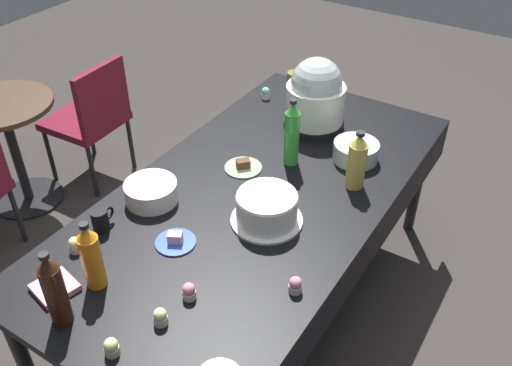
# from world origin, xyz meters

# --- Properties ---
(ground) EXTENTS (9.00, 9.00, 0.00)m
(ground) POSITION_xyz_m (0.00, 0.00, 0.00)
(ground) COLOR #383330
(potluck_table) EXTENTS (2.20, 1.10, 0.75)m
(potluck_table) POSITION_xyz_m (0.00, 0.00, 0.69)
(potluck_table) COLOR black
(potluck_table) RESTS_ON ground
(frosted_layer_cake) EXTENTS (0.31, 0.31, 0.14)m
(frosted_layer_cake) POSITION_xyz_m (-0.15, -0.15, 0.82)
(frosted_layer_cake) COLOR silver
(frosted_layer_cake) RESTS_ON potluck_table
(slow_cooker) EXTENTS (0.32, 0.32, 0.39)m
(slow_cooker) POSITION_xyz_m (0.65, 0.05, 0.93)
(slow_cooker) COLOR black
(slow_cooker) RESTS_ON potluck_table
(glass_salad_bowl) EXTENTS (0.22, 0.22, 0.09)m
(glass_salad_bowl) POSITION_xyz_m (0.48, -0.27, 0.80)
(glass_salad_bowl) COLOR #B2C6BC
(glass_salad_bowl) RESTS_ON potluck_table
(ceramic_snack_bowl) EXTENTS (0.23, 0.23, 0.09)m
(ceramic_snack_bowl) POSITION_xyz_m (-0.30, 0.36, 0.80)
(ceramic_snack_bowl) COLOR silver
(ceramic_snack_bowl) RESTS_ON potluck_table
(dessert_plate_cobalt) EXTENTS (0.17, 0.17, 0.05)m
(dessert_plate_cobalt) POSITION_xyz_m (-0.46, 0.09, 0.76)
(dessert_plate_cobalt) COLOR #2D4CB2
(dessert_plate_cobalt) RESTS_ON potluck_table
(dessert_plate_sage) EXTENTS (0.18, 0.18, 0.05)m
(dessert_plate_sage) POSITION_xyz_m (0.12, 0.15, 0.76)
(dessert_plate_sage) COLOR #8CA87F
(dessert_plate_sage) RESTS_ON potluck_table
(cupcake_vanilla) EXTENTS (0.05, 0.05, 0.07)m
(cupcake_vanilla) POSITION_xyz_m (-0.98, -0.07, 0.78)
(cupcake_vanilla) COLOR beige
(cupcake_vanilla) RESTS_ON potluck_table
(cupcake_berry) EXTENTS (0.05, 0.05, 0.07)m
(cupcake_berry) POSITION_xyz_m (-0.70, 0.40, 0.78)
(cupcake_berry) COLOR beige
(cupcake_berry) RESTS_ON potluck_table
(cupcake_mint) EXTENTS (0.05, 0.05, 0.07)m
(cupcake_mint) POSITION_xyz_m (-0.66, -0.13, 0.78)
(cupcake_mint) COLOR beige
(cupcake_mint) RESTS_ON potluck_table
(cupcake_lemon) EXTENTS (0.05, 0.05, 0.07)m
(cupcake_lemon) POSITION_xyz_m (-0.42, -0.44, 0.78)
(cupcake_lemon) COLOR beige
(cupcake_lemon) RESTS_ON potluck_table
(cupcake_cocoa) EXTENTS (0.05, 0.05, 0.07)m
(cupcake_cocoa) POSITION_xyz_m (-0.80, -0.12, 0.78)
(cupcake_cocoa) COLOR beige
(cupcake_cocoa) RESTS_ON potluck_table
(cupcake_rose) EXTENTS (0.05, 0.05, 0.07)m
(cupcake_rose) POSITION_xyz_m (0.78, 0.43, 0.78)
(cupcake_rose) COLOR beige
(cupcake_rose) RESTS_ON potluck_table
(soda_bottle_lime_soda) EXTENTS (0.07, 0.07, 0.34)m
(soda_bottle_lime_soda) POSITION_xyz_m (0.29, -0.02, 0.91)
(soda_bottle_lime_soda) COLOR green
(soda_bottle_lime_soda) RESTS_ON potluck_table
(soda_bottle_orange_juice) EXTENTS (0.08, 0.08, 0.29)m
(soda_bottle_orange_juice) POSITION_xyz_m (-0.78, 0.20, 0.89)
(soda_bottle_orange_juice) COLOR orange
(soda_bottle_orange_juice) RESTS_ON potluck_table
(soda_bottle_cola) EXTENTS (0.07, 0.07, 0.31)m
(soda_bottle_cola) POSITION_xyz_m (-0.97, 0.18, 0.89)
(soda_bottle_cola) COLOR #33190F
(soda_bottle_cola) RESTS_ON potluck_table
(soda_bottle_ginger_ale) EXTENTS (0.08, 0.08, 0.29)m
(soda_bottle_ginger_ale) POSITION_xyz_m (0.28, -0.35, 0.88)
(soda_bottle_ginger_ale) COLOR gold
(soda_bottle_ginger_ale) RESTS_ON potluck_table
(coffee_mug_olive) EXTENTS (0.13, 0.08, 0.10)m
(coffee_mug_olive) POSITION_xyz_m (0.99, 0.36, 0.80)
(coffee_mug_olive) COLOR olive
(coffee_mug_olive) RESTS_ON potluck_table
(coffee_mug_black) EXTENTS (0.11, 0.07, 0.10)m
(coffee_mug_black) POSITION_xyz_m (-0.55, 0.40, 0.80)
(coffee_mug_black) COLOR black
(coffee_mug_black) RESTS_ON potluck_table
(paper_napkin_stack) EXTENTS (0.17, 0.17, 0.02)m
(paper_napkin_stack) POSITION_xyz_m (-0.89, 0.31, 0.76)
(paper_napkin_stack) COLOR pink
(paper_napkin_stack) RESTS_ON potluck_table
(maroon_chair_right) EXTENTS (0.46, 0.46, 0.85)m
(maroon_chair_right) POSITION_xyz_m (0.40, 1.51, 0.49)
(maroon_chair_right) COLOR maroon
(maroon_chair_right) RESTS_ON ground
(round_cafe_table) EXTENTS (0.60, 0.60, 0.72)m
(round_cafe_table) POSITION_xyz_m (-0.05, 1.74, 0.50)
(round_cafe_table) COLOR #473323
(round_cafe_table) RESTS_ON ground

